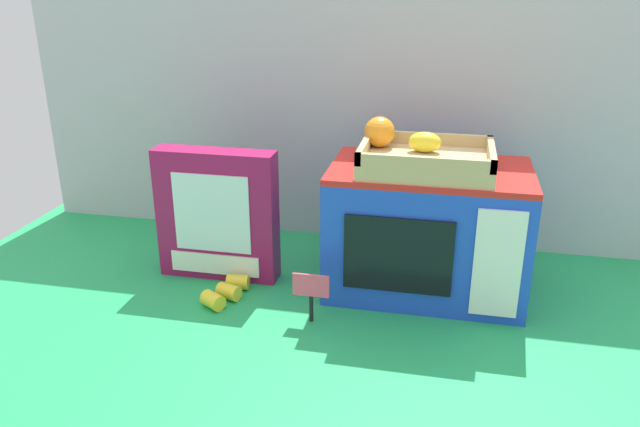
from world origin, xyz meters
name	(u,v)px	position (x,y,z in m)	size (l,w,h in m)	color
ground_plane	(333,280)	(0.00, 0.00, 0.00)	(1.70, 1.70, 0.00)	#219E54
display_back_panel	(355,109)	(0.00, 0.26, 0.32)	(1.61, 0.03, 0.64)	#B7BABF
toy_microwave	(427,230)	(0.19, 0.01, 0.13)	(0.40, 0.25, 0.26)	blue
food_groups_crate	(421,157)	(0.17, -0.01, 0.29)	(0.25, 0.19, 0.09)	tan
cookie_set_box	(217,215)	(-0.25, -0.02, 0.14)	(0.26, 0.06, 0.28)	#99144C
price_sign	(311,290)	(-0.01, -0.17, 0.07)	(0.07, 0.01, 0.10)	black
loose_toy_banana	(227,291)	(-0.20, -0.12, 0.02)	(0.07, 0.13, 0.03)	yellow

